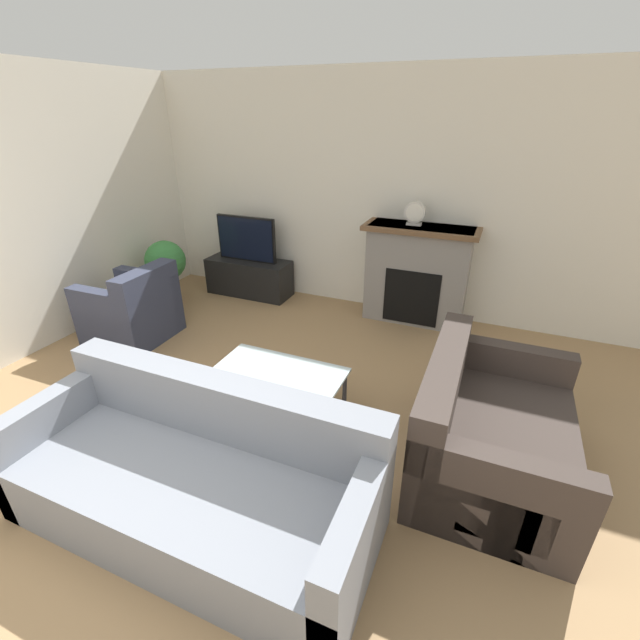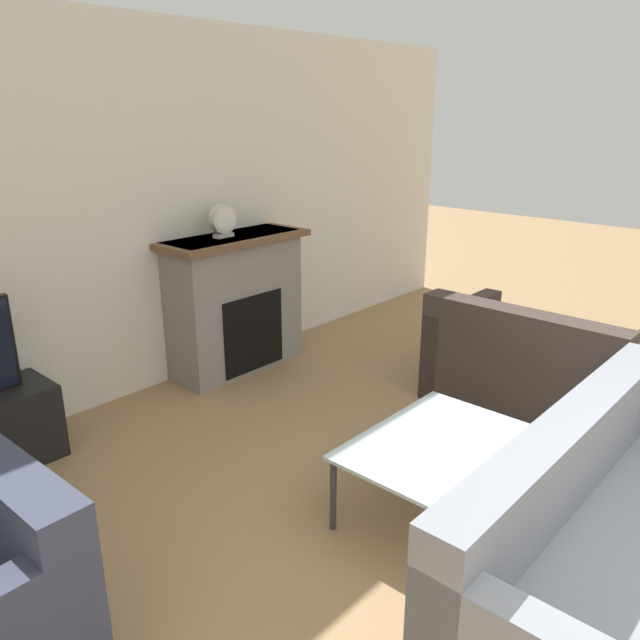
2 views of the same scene
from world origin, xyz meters
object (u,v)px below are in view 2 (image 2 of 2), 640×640
at_px(couch_sectional, 627,548).
at_px(mantel_clock, 223,220).
at_px(couch_loveseat, 535,370).
at_px(coffee_table, 433,447).

distance_m(couch_sectional, mantel_clock, 3.46).
bearing_deg(mantel_clock, couch_loveseat, -64.38).
bearing_deg(couch_loveseat, couch_sectional, 125.13).
distance_m(coffee_table, mantel_clock, 2.50).
distance_m(couch_loveseat, mantel_clock, 2.59).
xyz_separation_m(couch_sectional, coffee_table, (0.01, 0.99, 0.10)).
bearing_deg(coffee_table, mantel_clock, 77.07).
bearing_deg(couch_sectional, coffee_table, 89.24).
relative_size(coffee_table, mantel_clock, 3.98).
relative_size(couch_sectional, coffee_table, 2.15).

